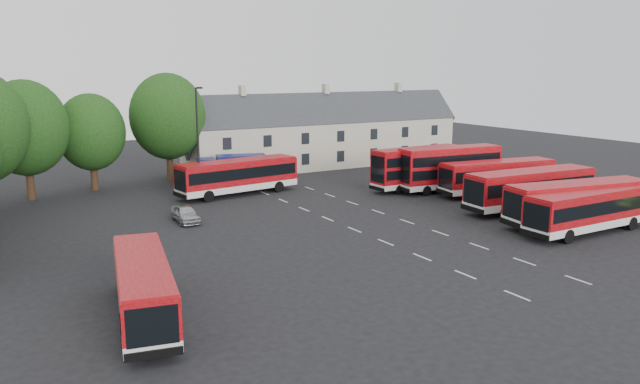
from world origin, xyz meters
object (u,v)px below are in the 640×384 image
(lamppost, at_px, (198,140))
(bus_dd_south, at_px, (450,166))
(box_truck, at_px, (233,168))
(silver_car, at_px, (185,214))
(bus_row_a, at_px, (589,208))
(bus_west, at_px, (143,284))

(lamppost, bearing_deg, bus_dd_south, -21.33)
(bus_dd_south, bearing_deg, box_truck, 146.80)
(bus_dd_south, distance_m, silver_car, 26.76)
(bus_row_a, relative_size, bus_dd_south, 1.04)
(bus_row_a, relative_size, box_truck, 1.53)
(box_truck, relative_size, silver_car, 1.85)
(bus_row_a, distance_m, lamppost, 33.57)
(silver_car, bearing_deg, bus_west, -110.99)
(bus_west, relative_size, lamppost, 1.05)
(bus_row_a, distance_m, bus_dd_south, 17.44)
(bus_dd_south, height_order, lamppost, lamppost)
(bus_west, height_order, box_truck, box_truck)
(bus_row_a, xyz_separation_m, bus_dd_south, (1.94, 17.32, 0.57))
(bus_dd_south, relative_size, silver_car, 2.72)
(bus_row_a, xyz_separation_m, silver_car, (-24.75, 18.18, -1.24))
(bus_dd_south, bearing_deg, lamppost, 164.20)
(silver_car, distance_m, lamppost, 10.16)
(bus_row_a, bearing_deg, bus_dd_south, 83.19)
(silver_car, height_order, lamppost, lamppost)
(bus_west, xyz_separation_m, silver_car, (7.91, 17.93, -1.11))
(bus_row_a, height_order, bus_west, bus_row_a)
(bus_west, xyz_separation_m, box_truck, (17.28, 30.95, -0.06))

